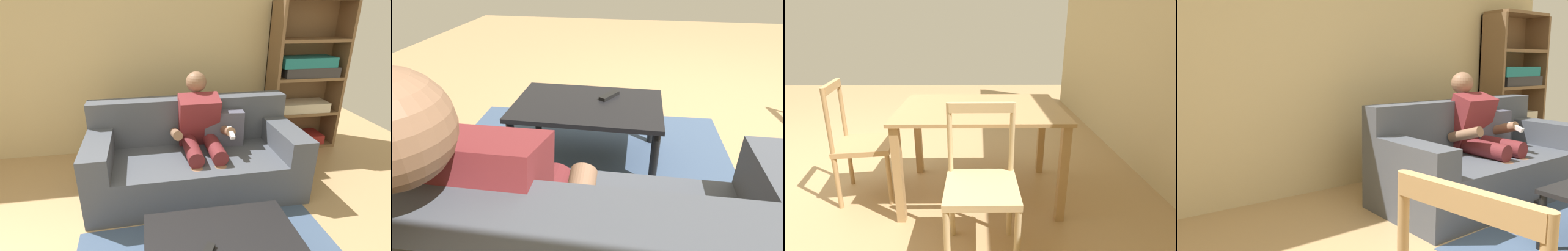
{
  "view_description": "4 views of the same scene",
  "coord_description": "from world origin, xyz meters",
  "views": [
    {
      "loc": [
        0.89,
        -0.6,
        1.74
      ],
      "look_at": [
        1.32,
        1.91,
        0.71
      ],
      "focal_mm": 26.84,
      "sensor_mm": 36.0,
      "label": 1
    },
    {
      "loc": [
        0.99,
        2.65,
        1.3
      ],
      "look_at": [
        1.29,
        0.76,
        0.25
      ],
      "focal_mm": 29.56,
      "sensor_mm": 36.0,
      "label": 2
    },
    {
      "loc": [
        -1.87,
        2.5,
        1.38
      ],
      "look_at": [
        -1.9,
        0.21,
        0.6
      ],
      "focal_mm": 28.27,
      "sensor_mm": 36.0,
      "label": 3
    },
    {
      "loc": [
        -1.44,
        -0.34,
        1.23
      ],
      "look_at": [
        -0.29,
        1.33,
        0.9
      ],
      "focal_mm": 35.61,
      "sensor_mm": 36.0,
      "label": 4
    }
  ],
  "objects": [
    {
      "name": "dining_chair_near_wall",
      "position": [
        -1.9,
        0.91,
        0.47
      ],
      "size": [
        0.42,
        0.42,
        0.93
      ],
      "color": "#D1B27F",
      "rests_on": "ground_plane"
    },
    {
      "name": "dining_chair_facing_couch",
      "position": [
        -0.94,
        0.21,
        0.46
      ],
      "size": [
        0.47,
        0.47,
        0.95
      ],
      "color": "tan",
      "rests_on": "ground_plane"
    },
    {
      "name": "dining_table",
      "position": [
        -1.9,
        0.21,
        0.63
      ],
      "size": [
        1.24,
        0.86,
        0.75
      ],
      "color": "tan",
      "rests_on": "ground_plane"
    }
  ]
}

